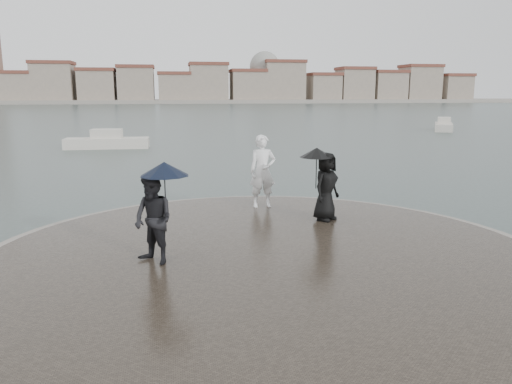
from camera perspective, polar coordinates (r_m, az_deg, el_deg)
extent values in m
plane|color=#2B3835|center=(7.74, 6.34, -17.72)|extent=(400.00, 400.00, 0.00)
cylinder|color=gray|center=(10.79, 1.18, -8.09)|extent=(12.50, 12.50, 0.32)
cylinder|color=#2D261E|center=(10.78, 1.18, -7.98)|extent=(11.90, 11.90, 0.36)
imported|color=white|center=(14.82, 0.76, 2.39)|extent=(0.79, 0.52, 2.16)
imported|color=black|center=(10.13, -11.65, -3.14)|extent=(1.10, 1.10, 1.79)
cylinder|color=black|center=(10.12, -10.33, -0.46)|extent=(0.02, 0.02, 0.90)
cone|color=black|center=(10.02, -10.44, 2.62)|extent=(0.98, 0.98, 0.28)
imported|color=black|center=(13.42, 8.00, 0.63)|extent=(1.06, 1.02, 1.83)
cylinder|color=black|center=(13.37, 6.90, 2.29)|extent=(0.02, 0.02, 0.90)
cone|color=black|center=(13.30, 6.95, 4.51)|extent=(0.91, 0.91, 0.26)
cube|color=gray|center=(169.52, -9.26, 10.18)|extent=(260.00, 20.00, 1.20)
cube|color=gray|center=(172.74, -25.70, 10.54)|extent=(10.00, 10.00, 9.00)
cube|color=brown|center=(172.83, -25.84, 12.19)|extent=(10.60, 10.60, 1.00)
cube|color=gray|center=(170.15, -22.11, 11.33)|extent=(12.00, 10.00, 12.00)
cube|color=brown|center=(170.36, -22.28, 13.51)|extent=(12.60, 10.60, 1.00)
cube|color=gray|center=(167.94, -17.67, 11.29)|extent=(11.00, 10.00, 10.00)
cube|color=brown|center=(168.07, -17.79, 13.17)|extent=(11.60, 10.60, 1.00)
cube|color=gray|center=(166.80, -13.51, 11.69)|extent=(11.00, 10.00, 11.00)
cube|color=brown|center=(166.97, -13.61, 13.74)|extent=(11.60, 10.60, 1.00)
cube|color=gray|center=(166.50, -9.29, 11.50)|extent=(10.00, 10.00, 9.00)
cube|color=brown|center=(166.59, -9.35, 13.22)|extent=(10.60, 10.60, 1.00)
cube|color=gray|center=(167.00, -5.45, 12.11)|extent=(12.00, 10.00, 12.00)
cube|color=brown|center=(167.21, -5.49, 14.34)|extent=(12.60, 10.60, 1.00)
cube|color=gray|center=(168.50, -0.93, 11.81)|extent=(11.00, 10.00, 10.00)
cube|color=brown|center=(168.63, -0.94, 13.68)|extent=(11.60, 10.60, 1.00)
cube|color=gray|center=(170.77, 3.14, 12.30)|extent=(13.00, 10.00, 13.00)
cube|color=brown|center=(171.03, 3.17, 14.64)|extent=(13.60, 10.60, 1.00)
cube|color=gray|center=(174.40, 7.71, 11.54)|extent=(10.00, 10.00, 9.00)
cube|color=brown|center=(174.49, 7.76, 13.18)|extent=(10.60, 10.60, 1.00)
cube|color=gray|center=(177.99, 11.18, 11.74)|extent=(11.00, 10.00, 11.00)
cube|color=brown|center=(178.15, 11.25, 13.67)|extent=(11.60, 10.60, 1.00)
cube|color=gray|center=(182.58, 14.76, 11.42)|extent=(11.00, 10.00, 10.00)
cube|color=brown|center=(182.70, 14.85, 13.14)|extent=(11.60, 10.60, 1.00)
cube|color=gray|center=(187.83, 18.18, 11.52)|extent=(12.00, 10.00, 12.00)
cube|color=brown|center=(188.02, 18.31, 13.50)|extent=(12.60, 10.60, 1.00)
cube|color=gray|center=(194.18, 21.61, 10.83)|extent=(10.00, 10.00, 9.00)
cube|color=brown|center=(194.26, 21.72, 12.30)|extent=(10.60, 10.60, 1.00)
sphere|color=gray|center=(171.68, 0.99, 14.14)|extent=(10.00, 10.00, 10.00)
cube|color=beige|center=(52.96, 20.64, 6.87)|extent=(4.08, 5.58, 0.90)
cube|color=beige|center=(52.92, 20.68, 7.52)|extent=(2.02, 2.33, 0.90)
cube|color=beige|center=(35.25, -16.62, 5.21)|extent=(5.54, 1.73, 0.90)
cube|color=beige|center=(35.19, -16.68, 6.18)|extent=(2.03, 1.25, 0.90)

